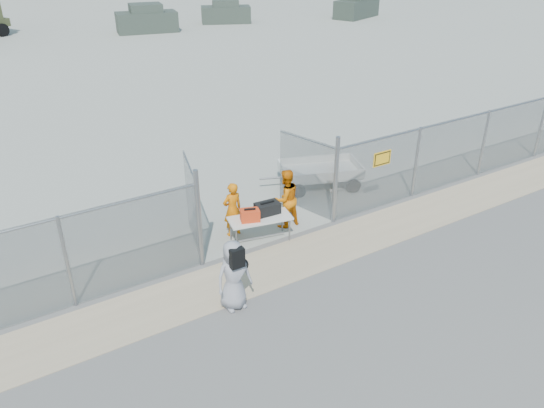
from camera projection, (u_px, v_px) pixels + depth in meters
ground at (317, 280)px, 12.31m from camera, size 160.00×160.00×0.00m
tarmac_inside at (19, 26)px, 43.95m from camera, size 160.00×80.00×0.01m
dirt_strip at (293, 259)px, 13.06m from camera, size 44.00×1.60×0.01m
chain_link_fence at (272, 204)px, 13.30m from camera, size 40.00×0.20×2.20m
folding_table at (260, 229)px, 13.69m from camera, size 1.72×0.99×0.69m
orange_bag at (250, 215)px, 13.34m from camera, size 0.56×0.46×0.30m
black_duffel at (267, 208)px, 13.66m from camera, size 0.65×0.41×0.30m
security_worker_left at (232, 209)px, 13.78m from camera, size 0.57×0.39×1.51m
security_worker_right at (286, 199)px, 14.18m from camera, size 0.82×0.65×1.65m
visitor at (234, 275)px, 11.09m from camera, size 0.79×0.52×1.61m
utility_trailer at (320, 174)px, 16.65m from camera, size 3.57×2.64×0.78m
parked_vehicle_near at (147, 18)px, 40.81m from camera, size 4.88×2.92×2.06m
parked_vehicle_mid at (226, 12)px, 44.86m from camera, size 4.51×3.34×1.86m
parked_vehicle_far at (357, 5)px, 47.49m from camera, size 5.14×3.67×2.12m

